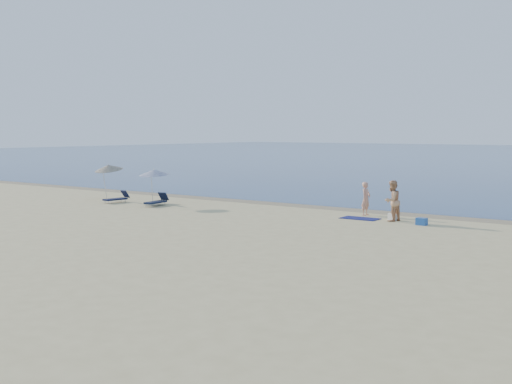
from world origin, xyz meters
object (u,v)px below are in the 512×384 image
person_right (392,201)px  blue_cooler (422,222)px  person_left (366,199)px  umbrella_near (154,172)px

person_right → blue_cooler: (1.58, -0.37, -0.79)m
person_right → blue_cooler: person_right is taller
person_left → umbrella_near: bearing=106.3°
person_left → blue_cooler: size_ratio=3.64×
person_left → umbrella_near: umbrella_near is taller
person_right → umbrella_near: (-13.47, -1.86, 0.91)m
person_left → umbrella_near: (-11.56, -3.06, 1.04)m
blue_cooler → person_left: bearing=161.9°
person_left → blue_cooler: person_left is taller
umbrella_near → blue_cooler: bearing=-7.9°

